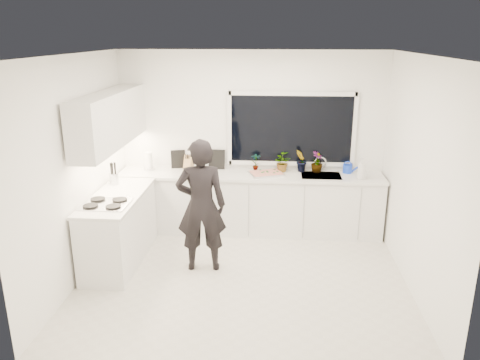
{
  "coord_description": "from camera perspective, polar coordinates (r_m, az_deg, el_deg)",
  "views": [
    {
      "loc": [
        0.36,
        -5.22,
        2.92
      ],
      "look_at": [
        -0.07,
        0.4,
        1.15
      ],
      "focal_mm": 35.0,
      "sensor_mm": 36.0,
      "label": 1
    }
  ],
  "objects": [
    {
      "name": "wall_back",
      "position": [
        7.16,
        1.4,
        4.78
      ],
      "size": [
        4.0,
        0.02,
        2.7
      ],
      "primitive_type": "cube",
      "color": "white",
      "rests_on": "ground"
    },
    {
      "name": "utensil_crock",
      "position": [
        6.69,
        -15.11,
        0.15
      ],
      "size": [
        0.17,
        0.17,
        0.16
      ],
      "primitive_type": "cylinder",
      "rotation": [
        0.0,
        0.0,
        -0.37
      ],
      "color": "#B3B3B8",
      "rests_on": "countertop_left"
    },
    {
      "name": "soap_bottles",
      "position": [
        6.89,
        14.65,
        1.25
      ],
      "size": [
        0.16,
        0.16,
        0.32
      ],
      "color": "#D8BF66",
      "rests_on": "countertop_back"
    },
    {
      "name": "ceiling",
      "position": [
        5.23,
        0.43,
        15.14
      ],
      "size": [
        4.0,
        3.5,
        0.02
      ],
      "primitive_type": "cube",
      "color": "white",
      "rests_on": "wall_back"
    },
    {
      "name": "pizza_tray",
      "position": [
        6.93,
        3.19,
        0.77
      ],
      "size": [
        0.57,
        0.5,
        0.03
      ],
      "primitive_type": "cube",
      "rotation": [
        0.0,
        0.0,
        0.36
      ],
      "color": "#BCBCC1",
      "rests_on": "countertop_back"
    },
    {
      "name": "picture_frame_large",
      "position": [
        7.31,
        -7.55,
        2.55
      ],
      "size": [
        0.22,
        0.08,
        0.28
      ],
      "primitive_type": "cube",
      "rotation": [
        0.0,
        0.0,
        0.27
      ],
      "color": "black",
      "rests_on": "countertop_back"
    },
    {
      "name": "stovetop",
      "position": [
        5.95,
        -16.09,
        -2.77
      ],
      "size": [
        0.56,
        0.48,
        0.03
      ],
      "primitive_type": "cube",
      "color": "black",
      "rests_on": "countertop_left"
    },
    {
      "name": "paper_towel_roll",
      "position": [
        7.28,
        -11.04,
        2.23
      ],
      "size": [
        0.14,
        0.14,
        0.26
      ],
      "primitive_type": "cylinder",
      "rotation": [
        0.0,
        0.0,
        -0.38
      ],
      "color": "white",
      "rests_on": "countertop_back"
    },
    {
      "name": "base_cabinets_left",
      "position": [
        6.43,
        -14.49,
        -5.85
      ],
      "size": [
        0.58,
        1.6,
        0.88
      ],
      "primitive_type": "cube",
      "color": "white",
      "rests_on": "floor"
    },
    {
      "name": "herb_plants",
      "position": [
        7.08,
        6.4,
        2.21
      ],
      "size": [
        1.11,
        0.34,
        0.34
      ],
      "color": "#26662D",
      "rests_on": "countertop_back"
    },
    {
      "name": "wall_left",
      "position": [
        5.94,
        -19.31,
        1.12
      ],
      "size": [
        0.02,
        3.5,
        2.7
      ],
      "primitive_type": "cube",
      "color": "white",
      "rests_on": "ground"
    },
    {
      "name": "base_cabinets_back",
      "position": [
        7.12,
        1.21,
        -2.93
      ],
      "size": [
        3.92,
        0.58,
        0.88
      ],
      "primitive_type": "cube",
      "color": "white",
      "rests_on": "floor"
    },
    {
      "name": "window",
      "position": [
        7.08,
        6.27,
        6.18
      ],
      "size": [
        1.8,
        0.02,
        1.0
      ],
      "primitive_type": "cube",
      "color": "black",
      "rests_on": "wall_back"
    },
    {
      "name": "faucet",
      "position": [
        7.16,
        9.76,
        1.87
      ],
      "size": [
        0.03,
        0.03,
        0.22
      ],
      "primitive_type": "cylinder",
      "color": "silver",
      "rests_on": "countertop_back"
    },
    {
      "name": "countertop_left",
      "position": [
        6.26,
        -14.81,
        -1.98
      ],
      "size": [
        0.62,
        1.6,
        0.04
      ],
      "primitive_type": "cube",
      "color": "silver",
      "rests_on": "base_cabinets_left"
    },
    {
      "name": "pizza",
      "position": [
        6.93,
        3.19,
        0.9
      ],
      "size": [
        0.52,
        0.44,
        0.01
      ],
      "primitive_type": "cube",
      "rotation": [
        0.0,
        0.0,
        0.36
      ],
      "color": "#B83318",
      "rests_on": "pizza_tray"
    },
    {
      "name": "person",
      "position": [
        5.88,
        -4.76,
        -3.16
      ],
      "size": [
        0.67,
        0.49,
        1.72
      ],
      "primitive_type": "imported",
      "rotation": [
        0.0,
        0.0,
        3.27
      ],
      "color": "black",
      "rests_on": "floor"
    },
    {
      "name": "wall_right",
      "position": [
        5.69,
        21.03,
        0.23
      ],
      "size": [
        0.02,
        3.5,
        2.7
      ],
      "primitive_type": "cube",
      "color": "white",
      "rests_on": "ground"
    },
    {
      "name": "upper_cabinets",
      "position": [
        6.39,
        -15.49,
        7.17
      ],
      "size": [
        0.34,
        2.1,
        0.7
      ],
      "primitive_type": "cube",
      "color": "white",
      "rests_on": "wall_left"
    },
    {
      "name": "watering_can",
      "position": [
        7.18,
        12.96,
        1.35
      ],
      "size": [
        0.19,
        0.19,
        0.13
      ],
      "primitive_type": "cylinder",
      "rotation": [
        0.0,
        0.0,
        0.43
      ],
      "color": "blue",
      "rests_on": "countertop_back"
    },
    {
      "name": "countertop_back",
      "position": [
        6.97,
        1.23,
        0.59
      ],
      "size": [
        3.94,
        0.62,
        0.04
      ],
      "primitive_type": "cube",
      "color": "silver",
      "rests_on": "base_cabinets_back"
    },
    {
      "name": "sink",
      "position": [
        7.01,
        9.83,
        0.17
      ],
      "size": [
        0.58,
        0.42,
        0.14
      ],
      "primitive_type": "cube",
      "color": "silver",
      "rests_on": "countertop_back"
    },
    {
      "name": "picture_frame_small",
      "position": [
        7.21,
        -2.85,
        2.55
      ],
      "size": [
        0.25,
        0.04,
        0.3
      ],
      "primitive_type": "cube",
      "rotation": [
        0.0,
        0.0,
        -0.09
      ],
      "color": "black",
      "rests_on": "countertop_back"
    },
    {
      "name": "floor",
      "position": [
        6.0,
        0.37,
        -11.82
      ],
      "size": [
        4.0,
        3.5,
        0.02
      ],
      "primitive_type": "cube",
      "color": "beige",
      "rests_on": "ground"
    },
    {
      "name": "knife_block",
      "position": [
        7.19,
        -6.24,
        2.09
      ],
      "size": [
        0.16,
        0.14,
        0.22
      ],
      "primitive_type": "cube",
      "rotation": [
        0.0,
        0.0,
        -0.42
      ],
      "color": "#9A6B48",
      "rests_on": "countertop_back"
    }
  ]
}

